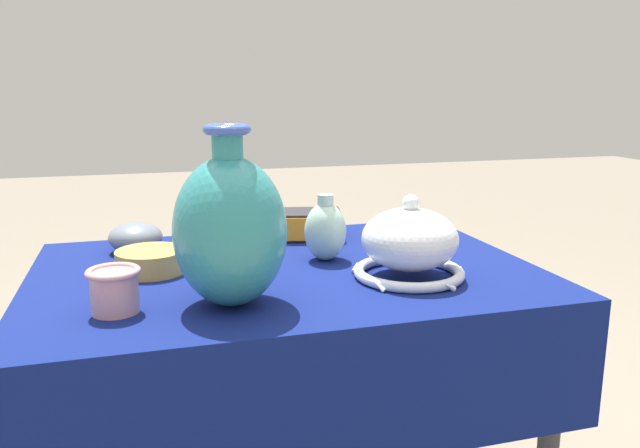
{
  "coord_description": "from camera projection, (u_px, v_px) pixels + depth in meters",
  "views": [
    {
      "loc": [
        -0.29,
        -1.29,
        1.11
      ],
      "look_at": [
        0.04,
        -0.13,
        0.84
      ],
      "focal_mm": 35.0,
      "sensor_mm": 36.0,
      "label": 1
    }
  ],
  "objects": [
    {
      "name": "vase_tall_bulbous",
      "position": [
        230.0,
        230.0,
        1.12
      ],
      "size": [
        0.21,
        0.21,
        0.33
      ],
      "color": "teal",
      "rests_on": "display_table"
    },
    {
      "name": "jar_round_celadon",
      "position": [
        325.0,
        231.0,
        1.42
      ],
      "size": [
        0.1,
        0.1,
        0.15
      ],
      "color": "#A8CCB7",
      "rests_on": "display_table"
    },
    {
      "name": "vase_dome_bell",
      "position": [
        410.0,
        245.0,
        1.29
      ],
      "size": [
        0.24,
        0.24,
        0.18
      ],
      "color": "white",
      "rests_on": "display_table"
    },
    {
      "name": "pot_squat_terracotta",
      "position": [
        217.0,
        236.0,
        1.51
      ],
      "size": [
        0.12,
        0.12,
        0.07
      ],
      "primitive_type": "cylinder",
      "color": "#BC6642",
      "rests_on": "display_table"
    },
    {
      "name": "mosaic_tile_box",
      "position": [
        311.0,
        224.0,
        1.64
      ],
      "size": [
        0.17,
        0.15,
        0.07
      ],
      "rotation": [
        0.0,
        0.0,
        -0.21
      ],
      "color": "#232328",
      "rests_on": "display_table"
    },
    {
      "name": "display_table",
      "position": [
        288.0,
        303.0,
        1.38
      ],
      "size": [
        1.08,
        0.75,
        0.72
      ],
      "color": "#38383D",
      "rests_on": "ground_plane"
    },
    {
      "name": "pot_squat_ochre",
      "position": [
        151.0,
        261.0,
        1.34
      ],
      "size": [
        0.15,
        0.15,
        0.05
      ],
      "primitive_type": "cylinder",
      "color": "gold",
      "rests_on": "display_table"
    },
    {
      "name": "bowl_shallow_slate",
      "position": [
        136.0,
        237.0,
        1.5
      ],
      "size": [
        0.13,
        0.13,
        0.07
      ],
      "primitive_type": "ellipsoid",
      "color": "slate",
      "rests_on": "display_table"
    },
    {
      "name": "cup_wide_rose",
      "position": [
        114.0,
        289.0,
        1.1
      ],
      "size": [
        0.1,
        0.1,
        0.08
      ],
      "color": "#D19399",
      "rests_on": "display_table"
    }
  ]
}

